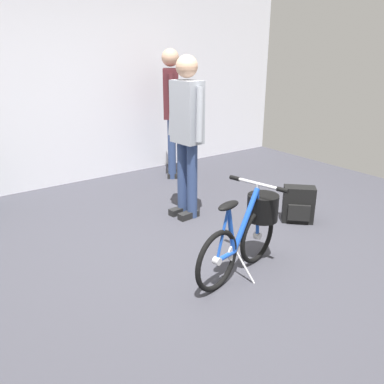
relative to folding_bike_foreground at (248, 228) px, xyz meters
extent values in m
plane|color=#38383F|center=(-0.20, 0.36, -0.36)|extent=(6.87, 6.87, 0.00)
cube|color=silver|center=(-0.20, 3.07, 1.20)|extent=(6.87, 0.10, 3.12)
torus|color=black|center=(0.14, 0.03, -0.12)|extent=(0.48, 0.15, 0.48)
cylinder|color=#B7B7BC|center=(0.14, 0.03, -0.12)|extent=(0.07, 0.06, 0.06)
torus|color=black|center=(-0.39, -0.09, -0.12)|extent=(0.48, 0.15, 0.48)
cylinder|color=#B7B7BC|center=(-0.39, -0.09, -0.12)|extent=(0.07, 0.06, 0.06)
cylinder|color=#1947B2|center=(-0.29, -0.07, -0.13)|extent=(0.22, 0.08, 0.05)
cylinder|color=#1947B2|center=(-0.04, -0.01, 0.09)|extent=(0.34, 0.12, 0.47)
cylinder|color=#1947B2|center=(-0.23, -0.05, 0.06)|extent=(0.13, 0.06, 0.41)
cylinder|color=#1947B2|center=(-0.29, -0.07, -0.13)|extent=(0.21, 0.07, 0.04)
cylinder|color=#1947B2|center=(0.12, 0.03, 0.09)|extent=(0.08, 0.04, 0.44)
cylinder|color=#1947B2|center=(-0.34, -0.08, 0.07)|extent=(0.14, 0.05, 0.39)
ellipsoid|color=black|center=(-0.28, -0.06, 0.28)|extent=(0.23, 0.14, 0.05)
cylinder|color=#B7B7BC|center=(0.10, 0.02, 0.33)|extent=(0.03, 0.03, 0.04)
cylinder|color=#B7B7BC|center=(0.10, 0.02, 0.35)|extent=(0.12, 0.43, 0.03)
cylinder|color=black|center=(0.15, -0.19, 0.35)|extent=(0.06, 0.10, 0.04)
cylinder|color=black|center=(0.05, 0.24, 0.35)|extent=(0.06, 0.10, 0.04)
cylinder|color=#B7B7BC|center=(-0.19, -0.04, -0.13)|extent=(0.14, 0.05, 0.14)
cylinder|color=#B7B7BC|center=(-0.13, -0.12, -0.25)|extent=(0.06, 0.19, 0.23)
cylinder|color=black|center=(0.20, 0.05, 0.12)|extent=(0.31, 0.31, 0.22)
cylinder|color=navy|center=(0.82, 2.39, 0.06)|extent=(0.11, 0.11, 0.84)
cube|color=black|center=(0.86, 2.36, -0.33)|extent=(0.25, 0.21, 0.07)
cylinder|color=navy|center=(0.91, 2.53, 0.06)|extent=(0.11, 0.11, 0.84)
cube|color=black|center=(0.95, 2.50, -0.33)|extent=(0.25, 0.21, 0.07)
cube|color=#4C1E23|center=(0.86, 2.46, 0.80)|extent=(0.34, 0.38, 0.64)
cylinder|color=#4C1E23|center=(0.76, 2.27, 0.79)|extent=(0.11, 0.12, 0.55)
cylinder|color=#4C1E23|center=(0.99, 2.63, 0.79)|extent=(0.11, 0.07, 0.55)
sphere|color=tan|center=(0.86, 2.46, 1.25)|extent=(0.23, 0.23, 0.23)
cylinder|color=navy|center=(0.24, 1.29, 0.04)|extent=(0.11, 0.11, 0.81)
cube|color=black|center=(0.19, 1.28, -0.33)|extent=(0.25, 0.11, 0.07)
cylinder|color=navy|center=(0.25, 1.13, 0.04)|extent=(0.11, 0.11, 0.81)
cube|color=black|center=(0.20, 1.12, -0.33)|extent=(0.25, 0.11, 0.07)
cube|color=#999EA8|center=(0.25, 1.21, 0.76)|extent=(0.23, 0.34, 0.62)
cylinder|color=#999EA8|center=(0.21, 1.41, 0.76)|extent=(0.13, 0.11, 0.53)
cylinder|color=#999EA8|center=(0.25, 1.00, 0.76)|extent=(0.13, 0.12, 0.53)
sphere|color=tan|center=(0.25, 1.21, 1.20)|extent=(0.22, 0.22, 0.22)
cube|color=black|center=(1.09, 0.38, -0.17)|extent=(0.34, 0.34, 0.38)
cube|color=black|center=(1.02, 0.31, -0.23)|extent=(0.18, 0.18, 0.17)
camera|label=1|loc=(-2.04, -2.06, 1.36)|focal=36.76mm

